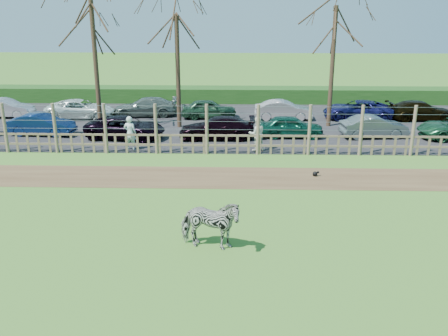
{
  "coord_description": "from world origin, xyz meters",
  "views": [
    {
      "loc": [
        1.52,
        -15.67,
        7.16
      ],
      "look_at": [
        1.0,
        2.5,
        1.1
      ],
      "focal_mm": 40.0,
      "sensor_mm": 36.0,
      "label": 1
    }
  ],
  "objects_px": {
    "car_7": "(5,108)",
    "car_12": "(358,110)",
    "tree_right": "(334,37)",
    "car_4": "(291,126)",
    "car_10": "(209,109)",
    "car_11": "(283,110)",
    "car_1": "(42,124)",
    "car_2": "(125,127)",
    "car_9": "(145,107)",
    "car_3": "(217,128)",
    "visitor_b": "(257,134)",
    "visitor_a": "(130,133)",
    "tree_left": "(93,32)",
    "car_8": "(80,109)",
    "crow": "(315,174)",
    "zebra": "(210,224)",
    "car_5": "(374,127)",
    "tree_mid": "(177,44)",
    "car_13": "(420,110)"
  },
  "relations": [
    {
      "from": "car_4",
      "to": "car_10",
      "type": "height_order",
      "value": "same"
    },
    {
      "from": "car_12",
      "to": "visitor_a",
      "type": "bearing_deg",
      "value": -54.07
    },
    {
      "from": "zebra",
      "to": "car_3",
      "type": "xyz_separation_m",
      "value": [
        -0.32,
        12.8,
        -0.17
      ]
    },
    {
      "from": "car_13",
      "to": "car_11",
      "type": "bearing_deg",
      "value": 86.16
    },
    {
      "from": "visitor_b",
      "to": "crow",
      "type": "bearing_deg",
      "value": 111.0
    },
    {
      "from": "tree_right",
      "to": "car_1",
      "type": "bearing_deg",
      "value": -170.83
    },
    {
      "from": "car_8",
      "to": "car_4",
      "type": "bearing_deg",
      "value": -111.94
    },
    {
      "from": "car_1",
      "to": "car_4",
      "type": "xyz_separation_m",
      "value": [
        13.95,
        -0.07,
        0.0
      ]
    },
    {
      "from": "tree_right",
      "to": "car_7",
      "type": "distance_m",
      "value": 21.17
    },
    {
      "from": "car_10",
      "to": "car_11",
      "type": "bearing_deg",
      "value": -99.47
    },
    {
      "from": "car_5",
      "to": "car_12",
      "type": "xyz_separation_m",
      "value": [
        0.13,
        4.51,
        0.0
      ]
    },
    {
      "from": "car_8",
      "to": "car_9",
      "type": "bearing_deg",
      "value": -82.84
    },
    {
      "from": "tree_left",
      "to": "car_10",
      "type": "distance_m",
      "value": 8.61
    },
    {
      "from": "car_10",
      "to": "tree_left",
      "type": "bearing_deg",
      "value": 112.74
    },
    {
      "from": "car_4",
      "to": "car_8",
      "type": "distance_m",
      "value": 13.76
    },
    {
      "from": "tree_left",
      "to": "car_13",
      "type": "xyz_separation_m",
      "value": [
        19.54,
        3.27,
        -4.98
      ]
    },
    {
      "from": "car_12",
      "to": "car_3",
      "type": "bearing_deg",
      "value": -53.39
    },
    {
      "from": "zebra",
      "to": "visitor_b",
      "type": "height_order",
      "value": "visitor_b"
    },
    {
      "from": "car_9",
      "to": "car_3",
      "type": "bearing_deg",
      "value": 35.03
    },
    {
      "from": "car_5",
      "to": "car_7",
      "type": "relative_size",
      "value": 1.0
    },
    {
      "from": "tree_right",
      "to": "car_4",
      "type": "height_order",
      "value": "tree_right"
    },
    {
      "from": "zebra",
      "to": "car_9",
      "type": "xyz_separation_m",
      "value": [
        -5.26,
        18.38,
        -0.17
      ]
    },
    {
      "from": "car_2",
      "to": "car_13",
      "type": "bearing_deg",
      "value": -67.47
    },
    {
      "from": "tree_left",
      "to": "visitor_b",
      "type": "distance_m",
      "value": 10.88
    },
    {
      "from": "visitor_a",
      "to": "car_4",
      "type": "height_order",
      "value": "visitor_a"
    },
    {
      "from": "car_3",
      "to": "car_11",
      "type": "relative_size",
      "value": 1.14
    },
    {
      "from": "zebra",
      "to": "car_5",
      "type": "distance_m",
      "value": 15.7
    },
    {
      "from": "tree_right",
      "to": "crow",
      "type": "xyz_separation_m",
      "value": [
        -2.11,
        -9.21,
        -5.13
      ]
    },
    {
      "from": "car_2",
      "to": "car_4",
      "type": "relative_size",
      "value": 1.23
    },
    {
      "from": "tree_left",
      "to": "car_4",
      "type": "height_order",
      "value": "tree_left"
    },
    {
      "from": "tree_right",
      "to": "car_11",
      "type": "distance_m",
      "value": 5.54
    },
    {
      "from": "tree_left",
      "to": "car_10",
      "type": "relative_size",
      "value": 2.24
    },
    {
      "from": "visitor_b",
      "to": "car_1",
      "type": "height_order",
      "value": "visitor_b"
    },
    {
      "from": "visitor_a",
      "to": "crow",
      "type": "xyz_separation_m",
      "value": [
        8.8,
        -3.74,
        -0.79
      ]
    },
    {
      "from": "car_4",
      "to": "car_8",
      "type": "bearing_deg",
      "value": 71.87
    },
    {
      "from": "car_5",
      "to": "tree_mid",
      "type": "bearing_deg",
      "value": 72.02
    },
    {
      "from": "tree_left",
      "to": "visitor_b",
      "type": "xyz_separation_m",
      "value": [
        8.97,
        -3.95,
        -4.71
      ]
    },
    {
      "from": "car_7",
      "to": "car_12",
      "type": "xyz_separation_m",
      "value": [
        22.73,
        0.07,
        0.0
      ]
    },
    {
      "from": "tree_left",
      "to": "tree_mid",
      "type": "relative_size",
      "value": 1.15
    },
    {
      "from": "car_5",
      "to": "crow",
      "type": "bearing_deg",
      "value": 140.92
    },
    {
      "from": "visitor_b",
      "to": "car_4",
      "type": "bearing_deg",
      "value": -137.89
    },
    {
      "from": "car_4",
      "to": "car_11",
      "type": "bearing_deg",
      "value": 0.95
    },
    {
      "from": "tree_left",
      "to": "car_3",
      "type": "relative_size",
      "value": 1.9
    },
    {
      "from": "car_2",
      "to": "car_7",
      "type": "relative_size",
      "value": 1.19
    },
    {
      "from": "car_7",
      "to": "visitor_a",
      "type": "bearing_deg",
      "value": -125.57
    },
    {
      "from": "crow",
      "to": "car_3",
      "type": "distance_m",
      "value": 7.53
    },
    {
      "from": "tree_mid",
      "to": "car_1",
      "type": "relative_size",
      "value": 1.87
    },
    {
      "from": "car_7",
      "to": "car_10",
      "type": "distance_m",
      "value": 13.22
    },
    {
      "from": "car_10",
      "to": "car_12",
      "type": "distance_m",
      "value": 9.51
    },
    {
      "from": "tree_mid",
      "to": "visitor_b",
      "type": "xyz_separation_m",
      "value": [
        4.47,
        -4.95,
        -3.96
      ]
    }
  ]
}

